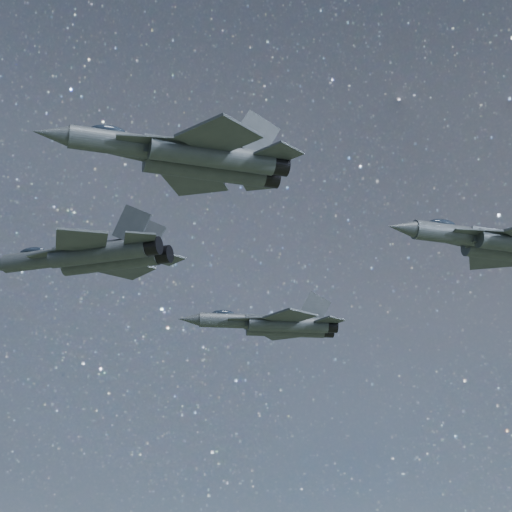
{
  "coord_description": "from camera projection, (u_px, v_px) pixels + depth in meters",
  "views": [
    {
      "loc": [
        -2.34,
        -70.61,
        133.63
      ],
      "look_at": [
        0.31,
        -0.64,
        159.34
      ],
      "focal_mm": 60.0,
      "sensor_mm": 36.0,
      "label": 1
    }
  ],
  "objects": [
    {
      "name": "jet_lead",
      "position": [
        90.0,
        256.0,
        76.47
      ],
      "size": [
        19.48,
        12.93,
        4.96
      ],
      "rotation": [
        0.0,
        0.0,
        -0.37
      ],
      "color": "#2C3237"
    },
    {
      "name": "jet_slot",
      "position": [
        502.0,
        243.0,
        73.29
      ],
      "size": [
        18.76,
        12.71,
        4.72
      ],
      "rotation": [
        0.0,
        0.0,
        0.27
      ],
      "color": "#2C3237"
    },
    {
      "name": "jet_right",
      "position": [
        189.0,
        156.0,
        53.3
      ],
      "size": [
        16.57,
        11.24,
        4.17
      ],
      "rotation": [
        0.0,
        0.0,
        0.26
      ],
      "color": "#2C3237"
    },
    {
      "name": "jet_left",
      "position": [
        274.0,
        324.0,
        95.61
      ],
      "size": [
        18.58,
        13.07,
        4.69
      ],
      "rotation": [
        0.0,
        0.0,
        0.08
      ],
      "color": "#2C3237"
    }
  ]
}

